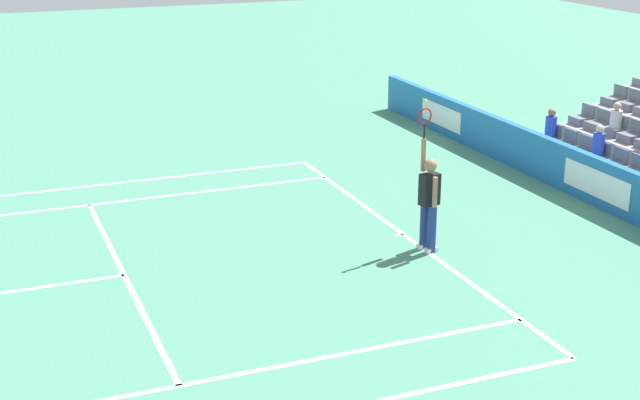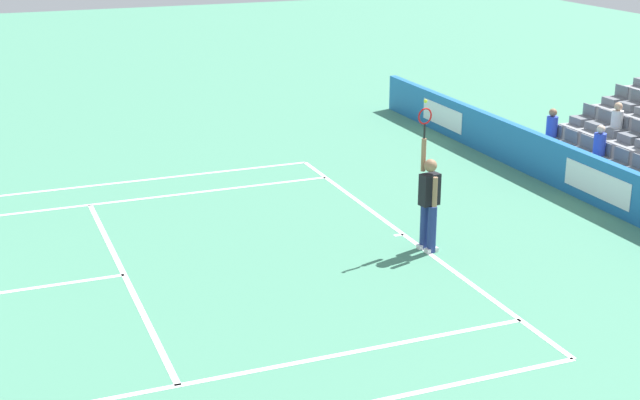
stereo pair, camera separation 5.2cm
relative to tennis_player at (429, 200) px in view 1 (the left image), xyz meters
The scene contains 8 objects.
line_baseline 1.34m from the tennis_player, ahead, with size 10.97×0.10×0.01m, color white.
line_service 5.69m from the tennis_player, 80.79° to the left, with size 8.23×0.10×0.01m, color white.
line_singles_sideline_left 7.87m from the tennis_player, 50.08° to the left, with size 0.10×11.89×0.01m, color white.
line_singles_sideline_right 6.87m from the tennis_player, 118.24° to the left, with size 0.10×11.89×0.01m, color white.
line_doubles_sideline_left 8.81m from the tennis_player, 43.19° to the left, with size 0.10×11.89×0.01m, color white.
line_centre_mark 1.34m from the tennis_player, ahead, with size 0.10×0.20×0.01m, color white.
sponsor_barrier 4.75m from the tennis_player, 79.04° to the right, with size 20.32×0.22×1.04m.
tennis_player is the anchor object (origin of this frame).
Camera 1 is at (-15.06, -4.09, 6.37)m, focal length 51.32 mm.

